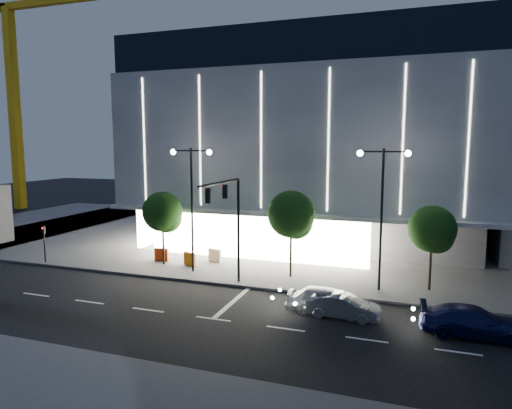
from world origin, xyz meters
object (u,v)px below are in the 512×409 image
at_px(tower_crane, 17,63).
at_px(car_second, 343,306).
at_px(ped_signal_far, 44,240).
at_px(street_lamp_east, 382,198).
at_px(car_lead, 326,300).
at_px(barrier_a, 161,255).
at_px(car_third, 474,322).
at_px(barrier_c, 190,259).
at_px(tree_left, 163,214).
at_px(traffic_mast, 230,212).
at_px(tree_right, 432,232).
at_px(street_lamp_west, 192,191).
at_px(barrier_b, 215,255).
at_px(tree_mid, 292,217).

xyz_separation_m(tower_crane, car_second, (49.42, -27.06, -19.86)).
bearing_deg(ped_signal_far, street_lamp_east, 3.44).
relative_size(car_lead, barrier_a, 3.97).
bearing_deg(car_third, barrier_c, 68.70).
relative_size(tree_left, car_lead, 1.31).
xyz_separation_m(traffic_mast, tree_right, (12.03, 3.68, -1.14)).
bearing_deg(car_lead, car_second, -109.05).
distance_m(street_lamp_west, barrier_b, 6.10).
height_order(ped_signal_far, barrier_c, ped_signal_far).
xyz_separation_m(street_lamp_west, tower_crane, (-37.92, 22.00, 14.55)).
distance_m(ped_signal_far, tree_mid, 19.35).
distance_m(street_lamp_west, barrier_a, 6.72).
bearing_deg(car_second, tower_crane, 63.69).
relative_size(street_lamp_west, car_second, 2.30).
bearing_deg(car_lead, car_third, -95.66).
relative_size(traffic_mast, ped_signal_far, 2.36).
distance_m(tree_right, barrier_c, 17.29).
relative_size(tree_mid, tree_right, 1.12).
height_order(tower_crane, car_third, tower_crane).
bearing_deg(car_second, barrier_c, 65.33).
bearing_deg(ped_signal_far, traffic_mast, -4.15).
height_order(traffic_mast, barrier_a, traffic_mast).
bearing_deg(tree_right, car_lead, -133.71).
relative_size(car_third, barrier_c, 4.55).
xyz_separation_m(ped_signal_far, tree_mid, (19.03, 2.52, 2.45)).
xyz_separation_m(traffic_mast, car_third, (13.84, -2.72, -4.30)).
distance_m(traffic_mast, tree_mid, 4.82).
height_order(ped_signal_far, car_second, ped_signal_far).
bearing_deg(traffic_mast, street_lamp_east, 16.48).
bearing_deg(street_lamp_west, tree_mid, 8.26).
xyz_separation_m(traffic_mast, barrier_a, (-7.69, 4.50, -4.38)).
relative_size(barrier_a, barrier_b, 1.00).
distance_m(tree_right, barrier_b, 16.10).
height_order(street_lamp_west, tree_mid, street_lamp_west).
bearing_deg(street_lamp_east, barrier_c, 174.66).
xyz_separation_m(street_lamp_east, car_second, (-1.50, -5.06, -5.31)).
distance_m(car_third, barrier_b, 19.36).
relative_size(car_third, barrier_b, 4.55).
bearing_deg(tree_left, barrier_a, 131.47).
bearing_deg(tower_crane, barrier_a, -30.50).
relative_size(traffic_mast, tree_right, 1.28).
distance_m(tree_mid, tree_right, 9.01).
xyz_separation_m(car_lead, barrier_c, (-11.48, 6.04, -0.09)).
distance_m(street_lamp_west, barrier_c, 5.55).
distance_m(traffic_mast, barrier_c, 7.71).
height_order(tower_crane, barrier_b, tower_crane).
height_order(car_lead, car_third, car_lead).
distance_m(tree_mid, car_lead, 7.63).
height_order(tree_left, tree_right, tree_left).
bearing_deg(street_lamp_east, traffic_mast, -163.52).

